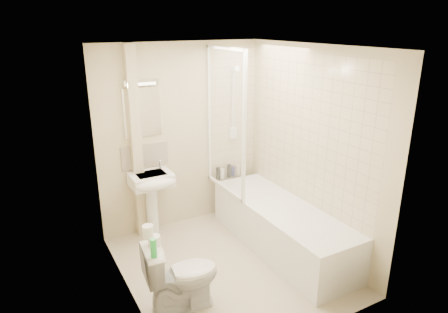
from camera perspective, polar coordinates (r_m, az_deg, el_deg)
floor at (r=4.68m, az=0.61°, el=-15.32°), size 2.50×2.50×0.00m
wall_back at (r=5.20m, az=-6.13°, el=2.76°), size 2.20×0.02×2.40m
wall_left at (r=3.75m, az=-14.16°, el=-4.15°), size 0.02×2.50×2.40m
wall_right at (r=4.74m, az=12.32°, el=0.84°), size 0.02×2.50×2.40m
ceiling at (r=3.89m, az=0.74°, el=15.46°), size 2.20×2.50×0.02m
tile_back at (r=5.46m, az=1.14°, el=6.07°), size 0.70×0.01×1.75m
tile_right at (r=4.69m, az=12.17°, el=3.53°), size 0.01×2.10×1.75m
pipe_boxing at (r=4.95m, az=-12.47°, el=1.60°), size 0.12×0.12×2.40m
splashback at (r=5.08m, az=-11.24°, el=0.10°), size 0.60×0.02×0.30m
mirror at (r=4.93m, az=-11.63°, el=6.16°), size 0.46×0.01×0.60m
strip_light at (r=4.85m, az=-11.83°, el=10.38°), size 0.42×0.07×0.07m
bathtub at (r=4.91m, az=8.21°, el=-9.84°), size 0.70×2.10×0.55m
shower_screen at (r=4.91m, az=0.16°, el=4.93°), size 0.04×0.92×1.80m
shower_fixture at (r=5.40m, az=1.37°, el=7.22°), size 0.10×0.16×0.99m
pedestal_sink at (r=5.00m, az=-10.18°, el=-4.37°), size 0.51×0.47×0.98m
bottle_black_a at (r=5.50m, az=-0.84°, el=-2.42°), size 0.06×0.06×0.17m
bottle_white_a at (r=5.54m, az=-0.29°, el=-2.47°), size 0.06×0.06×0.14m
bottle_black_b at (r=5.58m, az=0.71°, el=-2.07°), size 0.05×0.05×0.18m
bottle_blue at (r=5.61m, az=1.28°, el=-2.12°), size 0.05×0.05×0.15m
bottle_cream at (r=5.66m, az=2.04°, el=-1.94°), size 0.05×0.05×0.15m
bottle_white_b at (r=5.69m, az=2.67°, el=-1.93°), size 0.05×0.05×0.13m
toilet at (r=3.94m, az=-6.05°, el=-16.53°), size 0.54×0.77×0.71m
toilet_roll_lower at (r=3.72m, az=-9.94°, el=-11.72°), size 0.11×0.11×0.09m
toilet_roll_upper at (r=3.67m, az=-10.82°, el=-10.44°), size 0.10×0.10×0.11m
green_bottle at (r=3.53m, az=-10.03°, el=-12.76°), size 0.05×0.05×0.17m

